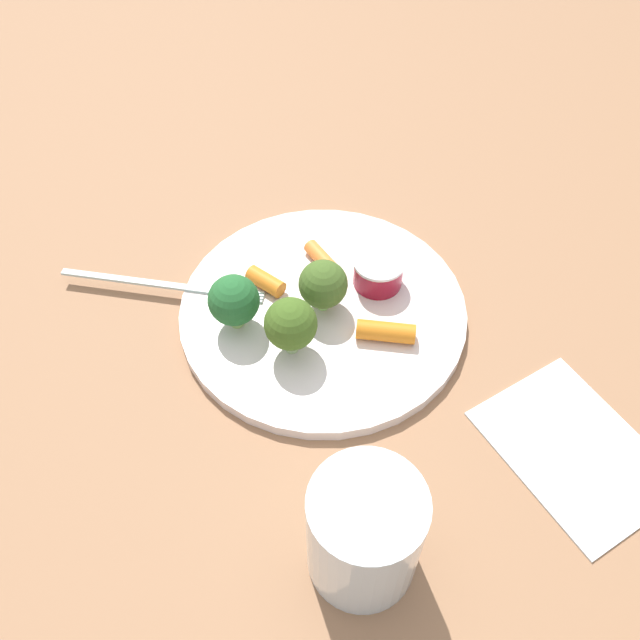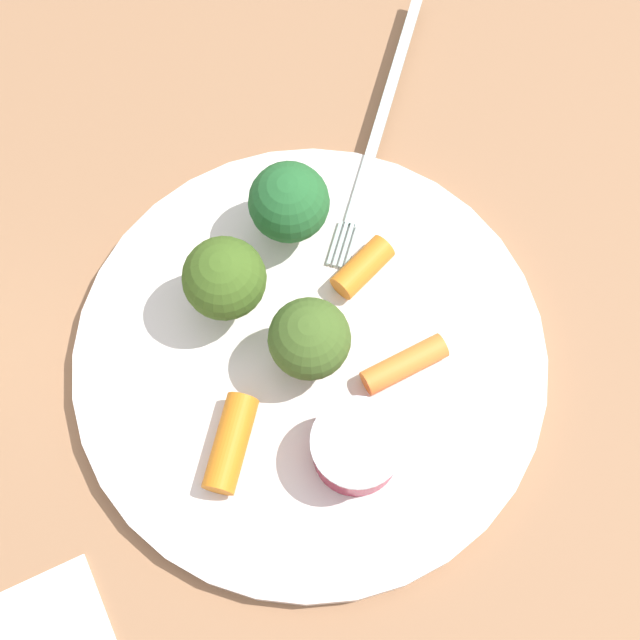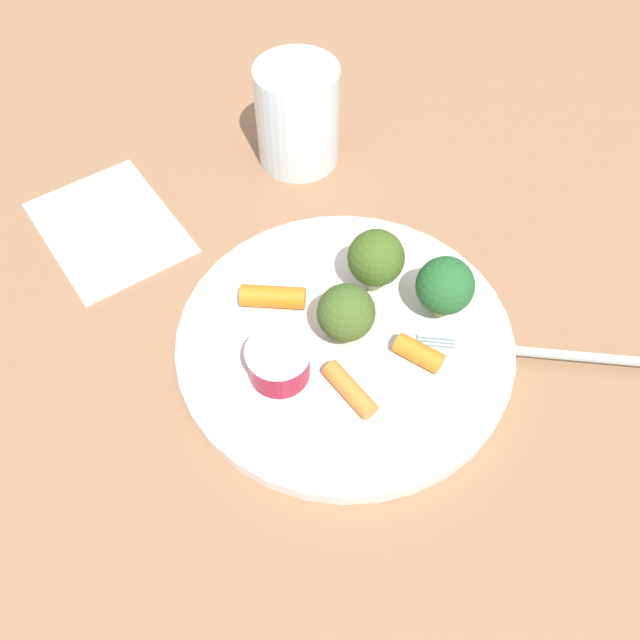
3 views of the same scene
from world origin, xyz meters
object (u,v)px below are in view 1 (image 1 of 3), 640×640
Objects in this scene: broccoli_floret_0 at (291,324)px; fork at (165,285)px; carrot_stick_2 at (386,332)px; sauce_cup at (378,271)px; carrot_stick_0 at (266,281)px; plate at (323,311)px; drinking_glass at (364,533)px; carrot_stick_1 at (324,260)px; broccoli_floret_2 at (234,301)px; napkin at (575,449)px; broccoli_floret_1 at (322,282)px.

fork is at bearing -160.50° from broccoli_floret_0.
fork is (-0.18, -0.12, -0.01)m from carrot_stick_2.
sauce_cup reaches higher than carrot_stick_0.
drinking_glass reaches higher than plate.
carrot_stick_1 is 0.31× the size of fork.
broccoli_floret_0 is 0.38× the size of fork.
sauce_cup is 0.26m from drinking_glass.
sauce_cup is (0.01, 0.06, 0.02)m from plate.
carrot_stick_0 is at bearing 49.94° from fork.
broccoli_floret_2 reaches higher than napkin.
fork is at bearing -127.86° from sauce_cup.
carrot_stick_1 reaches higher than plate.
drinking_glass reaches higher than carrot_stick_2.
broccoli_floret_0 is 0.09m from carrot_stick_2.
sauce_cup reaches higher than plate.
fork is at bearing -138.89° from plate.
broccoli_floret_0 is 0.40× the size of napkin.
carrot_stick_1 reaches higher than napkin.
broccoli_floret_0 reaches higher than carrot_stick_0.
fork is (-0.06, -0.07, -0.01)m from carrot_stick_0.
plate is 0.15m from fork.
broccoli_floret_2 is at bearing -158.93° from broccoli_floret_0.
plate is 0.07m from carrot_stick_2.
napkin is (0.27, 0.14, -0.04)m from broccoli_floret_2.
broccoli_floret_2 is 1.49× the size of carrot_stick_0.
carrot_stick_0 is 0.38× the size of drinking_glass.
carrot_stick_0 is at bearing -153.33° from plate.
napkin is (0.29, 0.09, -0.02)m from carrot_stick_0.
broccoli_floret_0 is 1.10× the size of broccoli_floret_1.
broccoli_floret_2 is 0.09m from fork.
fork is 1.07× the size of napkin.
carrot_stick_2 is (0.11, 0.05, 0.00)m from carrot_stick_0.
sauce_cup is 0.31× the size of fork.
sauce_cup reaches higher than fork.
broccoli_floret_1 is at bearing 67.48° from broccoli_floret_2.
sauce_cup is at bearing 54.13° from carrot_stick_0.
carrot_stick_1 is at bearing -152.50° from sauce_cup.
napkin is (0.04, 0.19, -0.05)m from drinking_glass.
sauce_cup is 0.87× the size of broccoli_floret_2.
broccoli_floret_0 reaches higher than carrot_stick_1.
carrot_stick_0 reaches higher than napkin.
carrot_stick_0 is at bearing 158.50° from drinking_glass.
plate is 1.82× the size of napkin.
fork is at bearing -161.57° from broccoli_floret_2.
broccoli_floret_1 is 1.43× the size of carrot_stick_0.
carrot_stick_2 is at bearing -7.62° from carrot_stick_1.
carrot_stick_2 is at bearing 34.03° from fork.
drinking_glass is (0.13, -0.14, 0.03)m from carrot_stick_2.
sauce_cup is at bearing 143.68° from carrot_stick_2.
fork is (-0.07, -0.13, -0.01)m from carrot_stick_1.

